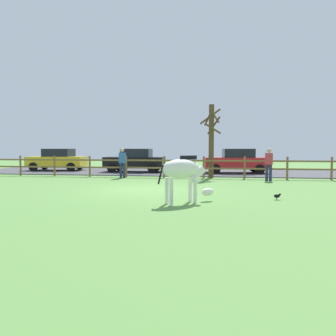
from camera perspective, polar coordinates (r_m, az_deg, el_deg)
ground_plane at (r=12.03m, az=-4.22°, el=-4.07°), size 60.00×60.00×0.00m
parking_asphalt at (r=21.15m, az=1.34°, el=-0.66°), size 28.00×7.40×0.05m
paddock_fence at (r=16.87m, az=-0.72°, el=0.51°), size 21.97×0.11×1.20m
bare_tree at (r=17.04m, az=8.16°, el=5.53°), size 1.20×1.24×4.04m
zebra at (r=8.90m, az=2.96°, el=-0.78°), size 1.64×1.33×1.41m
crow_on_grass at (r=10.20m, az=19.85°, el=-4.95°), size 0.21×0.10×0.20m
parked_car_black at (r=20.67m, az=-6.17°, el=1.50°), size 4.03×1.95×1.56m
parked_car_yellow at (r=23.37m, az=-20.07°, el=1.54°), size 4.13×2.15×1.56m
parked_car_red at (r=20.06m, az=12.71°, el=1.36°), size 4.13×2.15×1.56m
visitor_left_of_tree at (r=16.82m, az=-8.59°, el=1.20°), size 0.39×0.27×1.64m
visitor_right_of_tree at (r=16.04m, az=18.44°, el=0.94°), size 0.41×0.31×1.64m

